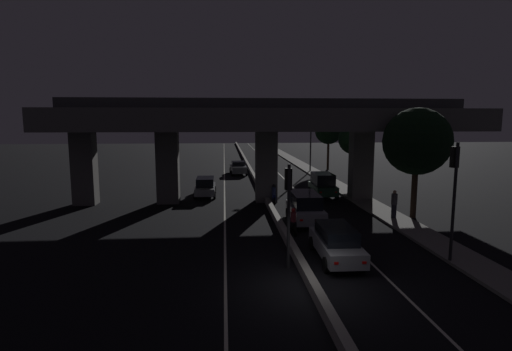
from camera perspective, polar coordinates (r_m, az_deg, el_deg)
The scene contains 20 objects.
ground_plane at distance 16.38m, azimuth 7.90°, elevation -15.63°, with size 200.00×200.00×0.00m, color black.
lane_line_left_inner at distance 50.07m, azimuth -4.55°, elevation 0.40°, with size 0.12×126.00×0.00m, color beige.
lane_line_right_inner at distance 50.52m, azimuth 3.08°, elevation 0.48°, with size 0.12×126.00×0.00m, color beige.
median_divider at distance 50.16m, azimuth -0.72°, elevation 0.69°, with size 0.35×126.00×0.44m, color gray.
sidewalk_right at distance 44.56m, azimuth 10.00°, elevation -0.53°, with size 2.01×126.00×0.15m, color slate.
elevated_overpass at distance 31.71m, azimuth 0.91°, elevation 7.38°, with size 32.19×9.76×8.24m.
traffic_light_left_of_median at distance 17.47m, azimuth 4.65°, elevation -3.14°, with size 0.30×0.49×4.65m.
traffic_light_right_of_median at distance 19.98m, azimuth 26.44°, elevation -0.82°, with size 0.30×0.49×5.56m.
street_lamp at distance 50.87m, azimuth 7.49°, elevation 6.22°, with size 2.43×0.32×8.65m.
car_silver_lead at distance 19.28m, azimuth 11.36°, elevation -9.31°, with size 1.91×4.68×1.63m.
car_silver_second at distance 25.84m, azimuth 7.02°, elevation -4.49°, with size 2.07×4.59×1.90m.
car_dark_green_third at distance 34.56m, azimuth 9.52°, elevation -1.29°, with size 1.98×3.96×2.03m.
car_silver_lead_oncoming at distance 34.79m, azimuth -7.26°, elevation -1.56°, with size 1.84×4.30×1.61m.
car_grey_second_oncoming at distance 48.62m, azimuth -2.56°, elevation 1.13°, with size 2.08×4.66×1.55m.
motorcycle_black_filtering_near at distance 23.40m, azimuth 5.35°, elevation -6.70°, with size 0.32×1.78×1.49m.
motorcycle_blue_filtering_mid at distance 31.52m, azimuth 2.56°, elevation -2.85°, with size 0.33×1.79×1.51m.
pedestrian_on_sidewalk at distance 27.80m, azimuth 19.13°, elevation -3.86°, with size 0.39×0.39×1.83m.
roadside_tree_kerbside_near at distance 28.41m, azimuth 21.99°, elevation 4.50°, with size 4.44×4.44×7.35m.
roadside_tree_kerbside_mid at distance 42.66m, azimuth 13.81°, elevation 5.08°, with size 3.20×3.20×6.21m.
roadside_tree_kerbside_far at distance 53.55m, azimuth 10.34°, elevation 6.30°, with size 3.57×3.57×6.95m.
Camera 1 is at (-3.35, -14.65, 6.52)m, focal length 28.00 mm.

